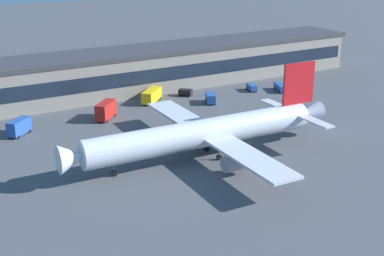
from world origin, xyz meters
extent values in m
plane|color=#4C4F54|center=(0.00, 0.00, 0.00)|extent=(600.00, 600.00, 0.00)
cube|color=gray|center=(0.00, 52.95, 5.25)|extent=(140.34, 17.16, 10.49)
cube|color=#38383D|center=(0.00, 52.95, 11.09)|extent=(143.15, 17.50, 1.20)
cube|color=#192333|center=(0.00, 44.32, 5.77)|extent=(137.53, 0.16, 3.78)
cylinder|color=silver|center=(-11.82, -0.04, 5.10)|extent=(48.32, 7.34, 5.52)
cone|color=silver|center=(-37.53, 0.93, 5.10)|extent=(5.16, 5.43, 5.24)
cone|color=silver|center=(14.17, -1.03, 5.10)|extent=(6.25, 5.19, 4.97)
cube|color=red|center=(11.24, -0.91, 12.28)|extent=(7.74, 0.79, 8.83)
cube|color=silver|center=(10.51, -6.96, 5.93)|extent=(2.77, 10.01, 0.30)
cube|color=silver|center=(10.97, 5.17, 5.93)|extent=(2.77, 10.01, 0.30)
cube|color=silver|center=(-10.33, -13.70, 4.55)|extent=(6.82, 21.88, 0.50)
cube|color=silver|center=(-9.30, 13.47, 4.55)|extent=(6.82, 21.88, 0.50)
cylinder|color=#99999E|center=(-11.21, -10.41, 2.64)|extent=(4.66, 3.20, 3.03)
cylinder|color=#99999E|center=(-10.43, 10.26, 2.64)|extent=(4.66, 3.20, 3.03)
cylinder|color=black|center=(-30.10, 0.65, 0.55)|extent=(1.12, 0.54, 1.10)
cylinder|color=slate|center=(-30.10, 0.65, 2.00)|extent=(0.24, 0.24, 2.35)
cylinder|color=black|center=(-9.51, -2.61, 0.55)|extent=(1.12, 0.54, 1.10)
cylinder|color=slate|center=(-9.51, -2.61, 2.00)|extent=(0.24, 0.24, 2.35)
cylinder|color=black|center=(-9.32, 2.35, 0.55)|extent=(1.12, 0.54, 1.10)
cylinder|color=slate|center=(-9.32, 2.35, 2.00)|extent=(0.24, 0.24, 2.35)
cube|color=yellow|center=(-3.32, 39.70, 1.85)|extent=(8.01, 7.83, 3.00)
cube|color=black|center=(-1.65, 41.29, 2.45)|extent=(3.91, 3.89, 0.75)
cylinder|color=black|center=(-2.06, 42.64, 0.35)|extent=(0.71, 0.70, 0.70)
cylinder|color=black|center=(-0.32, 40.82, 0.35)|extent=(0.71, 0.70, 0.70)
cylinder|color=black|center=(-6.32, 38.58, 0.35)|extent=(0.71, 0.70, 0.70)
cylinder|color=black|center=(-4.57, 36.75, 0.35)|extent=(0.71, 0.70, 0.70)
cube|color=red|center=(-19.13, 32.38, 2.25)|extent=(6.90, 6.96, 3.80)
cube|color=black|center=(-17.74, 33.79, 3.01)|extent=(3.47, 3.47, 0.95)
cylinder|color=black|center=(-18.20, 34.99, 0.35)|extent=(0.70, 0.71, 0.70)
cylinder|color=black|center=(-16.53, 33.36, 0.35)|extent=(0.70, 0.71, 0.70)
cylinder|color=black|center=(-21.73, 31.40, 0.35)|extent=(0.70, 0.71, 0.70)
cylinder|color=black|center=(-20.06, 29.76, 0.35)|extent=(0.70, 0.71, 0.70)
cube|color=#2651A5|center=(9.63, 30.90, 1.45)|extent=(4.21, 5.64, 2.20)
cube|color=black|center=(10.24, 32.19, 1.89)|extent=(2.61, 2.51, 0.55)
cylinder|color=black|center=(9.51, 32.97, 0.35)|extent=(0.57, 0.76, 0.70)
cylinder|color=black|center=(11.30, 32.12, 0.35)|extent=(0.57, 0.76, 0.70)
cylinder|color=black|center=(7.95, 29.68, 0.35)|extent=(0.57, 0.76, 0.70)
cylinder|color=black|center=(9.74, 28.83, 0.35)|extent=(0.57, 0.76, 0.70)
cube|color=black|center=(7.34, 40.21, 1.10)|extent=(3.84, 4.05, 1.50)
cube|color=black|center=(6.71, 40.97, 1.40)|extent=(2.22, 2.15, 0.38)
cylinder|color=black|center=(5.85, 40.61, 0.35)|extent=(0.68, 0.73, 0.70)
cylinder|color=black|center=(7.23, 41.76, 0.35)|extent=(0.68, 0.73, 0.70)
cylinder|color=black|center=(7.46, 38.67, 0.35)|extent=(0.68, 0.73, 0.70)
cylinder|color=black|center=(8.84, 39.82, 0.35)|extent=(0.68, 0.73, 0.70)
cube|color=#2651A5|center=(33.32, 30.99, 1.15)|extent=(4.20, 6.69, 1.60)
cube|color=black|center=(32.67, 29.36, 1.47)|extent=(2.53, 2.76, 0.40)
cylinder|color=black|center=(33.33, 28.58, 0.35)|extent=(0.54, 0.76, 0.70)
cylinder|color=black|center=(31.66, 29.24, 0.35)|extent=(0.54, 0.76, 0.70)
cylinder|color=black|center=(34.97, 32.75, 0.35)|extent=(0.54, 0.76, 0.70)
cylinder|color=black|center=(33.30, 33.41, 0.35)|extent=(0.54, 0.76, 0.70)
cube|color=#2651A5|center=(-39.79, 31.48, 1.95)|extent=(6.08, 5.77, 3.20)
cube|color=black|center=(-38.56, 32.57, 2.59)|extent=(3.04, 3.05, 0.80)
cylinder|color=black|center=(-38.93, 33.68, 0.35)|extent=(0.72, 0.69, 0.70)
cylinder|color=black|center=(-37.50, 32.06, 0.35)|extent=(0.72, 0.69, 0.70)
cylinder|color=black|center=(-42.08, 30.89, 0.35)|extent=(0.72, 0.69, 0.70)
cylinder|color=black|center=(-40.65, 29.28, 0.35)|extent=(0.72, 0.69, 0.70)
cube|color=#2651A5|center=(26.37, 35.26, 1.10)|extent=(3.11, 4.76, 1.50)
cube|color=black|center=(26.73, 36.42, 1.40)|extent=(2.12, 1.99, 0.38)
cylinder|color=black|center=(26.01, 36.98, 0.35)|extent=(0.49, 0.76, 0.70)
cylinder|color=black|center=(27.64, 36.48, 0.35)|extent=(0.49, 0.76, 0.70)
cylinder|color=black|center=(25.10, 34.04, 0.35)|extent=(0.49, 0.76, 0.70)
cylinder|color=black|center=(26.74, 33.54, 0.35)|extent=(0.49, 0.76, 0.70)
camera|label=1|loc=(-61.94, -81.50, 40.01)|focal=49.08mm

